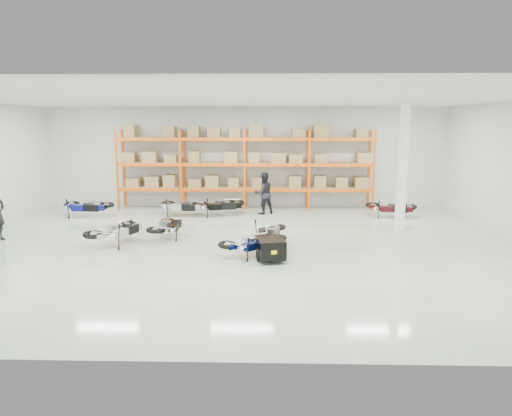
{
  "coord_description": "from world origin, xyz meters",
  "views": [
    {
      "loc": [
        1.01,
        -13.76,
        3.81
      ],
      "look_at": [
        0.64,
        0.69,
        1.1
      ],
      "focal_mm": 32.0,
      "sensor_mm": 36.0,
      "label": 1
    }
  ],
  "objects_px": {
    "moto_blue_centre": "(250,239)",
    "moto_back_d": "(391,205)",
    "moto_silver_left": "(117,227)",
    "moto_back_a": "(86,203)",
    "person_back": "(264,193)",
    "moto_touring_right": "(270,230)",
    "trailer": "(271,248)",
    "moto_black_far_left": "(168,223)",
    "moto_back_c": "(219,202)",
    "moto_back_b": "(183,203)"
  },
  "relations": [
    {
      "from": "trailer",
      "to": "moto_back_b",
      "type": "relative_size",
      "value": 0.88
    },
    {
      "from": "moto_black_far_left",
      "to": "moto_back_b",
      "type": "xyz_separation_m",
      "value": [
        -0.17,
        3.68,
        0.03
      ]
    },
    {
      "from": "moto_back_b",
      "to": "person_back",
      "type": "relative_size",
      "value": 1.0
    },
    {
      "from": "trailer",
      "to": "moto_back_a",
      "type": "height_order",
      "value": "moto_back_a"
    },
    {
      "from": "moto_black_far_left",
      "to": "moto_back_d",
      "type": "relative_size",
      "value": 0.95
    },
    {
      "from": "moto_back_a",
      "to": "moto_back_d",
      "type": "bearing_deg",
      "value": -81.35
    },
    {
      "from": "moto_silver_left",
      "to": "person_back",
      "type": "bearing_deg",
      "value": -109.97
    },
    {
      "from": "moto_back_d",
      "to": "person_back",
      "type": "distance_m",
      "value": 5.25
    },
    {
      "from": "moto_blue_centre",
      "to": "moto_touring_right",
      "type": "relative_size",
      "value": 0.94
    },
    {
      "from": "moto_back_b",
      "to": "trailer",
      "type": "bearing_deg",
      "value": -140.1
    },
    {
      "from": "moto_black_far_left",
      "to": "moto_back_c",
      "type": "height_order",
      "value": "moto_back_c"
    },
    {
      "from": "moto_blue_centre",
      "to": "moto_back_d",
      "type": "height_order",
      "value": "moto_back_d"
    },
    {
      "from": "moto_back_a",
      "to": "moto_back_c",
      "type": "distance_m",
      "value": 5.43
    },
    {
      "from": "moto_black_far_left",
      "to": "trailer",
      "type": "bearing_deg",
      "value": 149.91
    },
    {
      "from": "moto_back_b",
      "to": "moto_silver_left",
      "type": "bearing_deg",
      "value": 174.49
    },
    {
      "from": "moto_back_d",
      "to": "moto_back_a",
      "type": "bearing_deg",
      "value": 104.29
    },
    {
      "from": "moto_silver_left",
      "to": "person_back",
      "type": "height_order",
      "value": "person_back"
    },
    {
      "from": "moto_blue_centre",
      "to": "moto_back_c",
      "type": "relative_size",
      "value": 0.84
    },
    {
      "from": "moto_silver_left",
      "to": "trailer",
      "type": "relative_size",
      "value": 1.21
    },
    {
      "from": "moto_back_a",
      "to": "moto_back_b",
      "type": "bearing_deg",
      "value": -77.79
    },
    {
      "from": "moto_touring_right",
      "to": "trailer",
      "type": "bearing_deg",
      "value": -88.73
    },
    {
      "from": "moto_blue_centre",
      "to": "person_back",
      "type": "distance_m",
      "value": 6.26
    },
    {
      "from": "moto_back_d",
      "to": "moto_silver_left",
      "type": "bearing_deg",
      "value": 127.88
    },
    {
      "from": "moto_blue_centre",
      "to": "moto_silver_left",
      "type": "relative_size",
      "value": 0.86
    },
    {
      "from": "moto_silver_left",
      "to": "moto_back_a",
      "type": "distance_m",
      "value": 5.04
    },
    {
      "from": "moto_black_far_left",
      "to": "moto_back_a",
      "type": "distance_m",
      "value": 5.31
    },
    {
      "from": "moto_back_d",
      "to": "person_back",
      "type": "bearing_deg",
      "value": 96.52
    },
    {
      "from": "moto_back_a",
      "to": "person_back",
      "type": "relative_size",
      "value": 1.05
    },
    {
      "from": "moto_black_far_left",
      "to": "moto_touring_right",
      "type": "relative_size",
      "value": 0.97
    },
    {
      "from": "moto_black_far_left",
      "to": "moto_silver_left",
      "type": "bearing_deg",
      "value": 38.55
    },
    {
      "from": "moto_back_b",
      "to": "person_back",
      "type": "bearing_deg",
      "value": -71.53
    },
    {
      "from": "moto_silver_left",
      "to": "moto_back_c",
      "type": "xyz_separation_m",
      "value": [
        2.74,
        4.68,
        0.01
      ]
    },
    {
      "from": "moto_back_b",
      "to": "moto_back_c",
      "type": "distance_m",
      "value": 1.5
    },
    {
      "from": "moto_black_far_left",
      "to": "moto_back_d",
      "type": "xyz_separation_m",
      "value": [
        8.38,
        3.56,
        0.03
      ]
    },
    {
      "from": "moto_back_b",
      "to": "moto_back_a",
      "type": "bearing_deg",
      "value": 104.17
    },
    {
      "from": "moto_blue_centre",
      "to": "trailer",
      "type": "bearing_deg",
      "value": -172.2
    },
    {
      "from": "moto_touring_right",
      "to": "trailer",
      "type": "relative_size",
      "value": 1.1
    },
    {
      "from": "moto_blue_centre",
      "to": "moto_back_d",
      "type": "relative_size",
      "value": 0.92
    },
    {
      "from": "moto_touring_right",
      "to": "moto_back_a",
      "type": "relative_size",
      "value": 0.92
    },
    {
      "from": "moto_blue_centre",
      "to": "trailer",
      "type": "xyz_separation_m",
      "value": [
        0.6,
        -0.5,
        -0.12
      ]
    },
    {
      "from": "moto_back_c",
      "to": "person_back",
      "type": "xyz_separation_m",
      "value": [
        1.85,
        0.41,
        0.3
      ]
    },
    {
      "from": "moto_blue_centre",
      "to": "moto_back_b",
      "type": "relative_size",
      "value": 0.91
    },
    {
      "from": "trailer",
      "to": "moto_back_b",
      "type": "height_order",
      "value": "moto_back_b"
    },
    {
      "from": "moto_silver_left",
      "to": "moto_back_b",
      "type": "distance_m",
      "value": 4.74
    },
    {
      "from": "moto_touring_right",
      "to": "moto_back_c",
      "type": "xyz_separation_m",
      "value": [
        -2.12,
        4.73,
        0.06
      ]
    },
    {
      "from": "moto_touring_right",
      "to": "moto_back_b",
      "type": "height_order",
      "value": "moto_back_b"
    },
    {
      "from": "moto_back_c",
      "to": "moto_back_d",
      "type": "xyz_separation_m",
      "value": [
        7.06,
        -0.22,
        -0.05
      ]
    },
    {
      "from": "moto_black_far_left",
      "to": "trailer",
      "type": "distance_m",
      "value": 4.28
    },
    {
      "from": "moto_silver_left",
      "to": "moto_back_a",
      "type": "xyz_separation_m",
      "value": [
        -2.67,
        4.27,
        -0.0
      ]
    },
    {
      "from": "moto_silver_left",
      "to": "moto_black_far_left",
      "type": "xyz_separation_m",
      "value": [
        1.42,
        0.89,
        -0.07
      ]
    }
  ]
}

